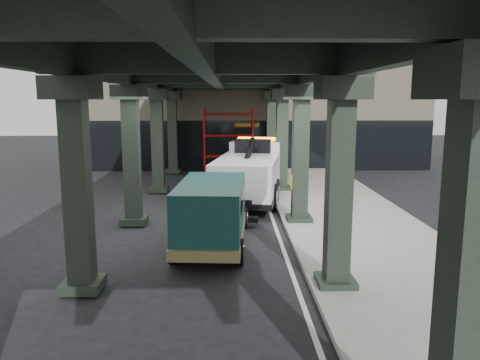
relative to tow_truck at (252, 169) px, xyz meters
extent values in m
plane|color=black|center=(-1.09, -6.58, -1.37)|extent=(90.00, 90.00, 0.00)
cube|color=gray|center=(3.41, -4.58, -1.30)|extent=(5.00, 40.00, 0.15)
cube|color=silver|center=(0.61, -4.58, -1.37)|extent=(0.12, 38.00, 0.01)
cube|color=black|center=(1.51, -16.58, 1.13)|extent=(0.55, 0.55, 5.00)
cube|color=black|center=(1.51, -10.58, 1.13)|extent=(0.55, 0.55, 5.00)
cube|color=black|center=(1.51, -10.58, 3.38)|extent=(1.10, 1.10, 0.50)
cube|color=black|center=(1.51, -10.58, -1.19)|extent=(0.90, 0.90, 0.24)
cube|color=black|center=(1.51, -4.58, 1.13)|extent=(0.55, 0.55, 5.00)
cube|color=black|center=(1.51, -4.58, 3.38)|extent=(1.10, 1.10, 0.50)
cube|color=black|center=(1.51, -4.58, -1.19)|extent=(0.90, 0.90, 0.24)
cube|color=black|center=(1.51, 1.42, 1.13)|extent=(0.55, 0.55, 5.00)
cube|color=black|center=(1.51, 1.42, 3.38)|extent=(1.10, 1.10, 0.50)
cube|color=black|center=(1.51, 1.42, -1.19)|extent=(0.90, 0.90, 0.24)
cube|color=black|center=(1.51, 7.42, 1.13)|extent=(0.55, 0.55, 5.00)
cube|color=black|center=(1.51, 7.42, 3.38)|extent=(1.10, 1.10, 0.50)
cube|color=black|center=(1.51, 7.42, -1.19)|extent=(0.90, 0.90, 0.24)
cube|color=black|center=(-4.49, -10.58, 1.13)|extent=(0.55, 0.55, 5.00)
cube|color=black|center=(-4.49, -10.58, 3.38)|extent=(1.10, 1.10, 0.50)
cube|color=black|center=(-4.49, -10.58, -1.19)|extent=(0.90, 0.90, 0.24)
cube|color=black|center=(-4.49, -4.58, 1.13)|extent=(0.55, 0.55, 5.00)
cube|color=black|center=(-4.49, -4.58, 3.38)|extent=(1.10, 1.10, 0.50)
cube|color=black|center=(-4.49, -4.58, -1.19)|extent=(0.90, 0.90, 0.24)
cube|color=black|center=(-4.49, 1.42, 1.13)|extent=(0.55, 0.55, 5.00)
cube|color=black|center=(-4.49, 1.42, 3.38)|extent=(1.10, 1.10, 0.50)
cube|color=black|center=(-4.49, 1.42, -1.19)|extent=(0.90, 0.90, 0.24)
cube|color=black|center=(-4.49, 7.42, 1.13)|extent=(0.55, 0.55, 5.00)
cube|color=black|center=(-4.49, 7.42, 3.38)|extent=(1.10, 1.10, 0.50)
cube|color=black|center=(-4.49, 7.42, -1.19)|extent=(0.90, 0.90, 0.24)
cube|color=black|center=(1.51, -4.58, 4.18)|extent=(0.35, 32.00, 1.10)
cube|color=black|center=(-4.49, -4.58, 4.18)|extent=(0.35, 32.00, 1.10)
cube|color=black|center=(-1.49, -4.58, 4.18)|extent=(0.35, 32.00, 1.10)
cube|color=black|center=(-1.49, -4.58, 4.88)|extent=(7.40, 32.00, 0.30)
cube|color=#C6B793|center=(0.91, 13.42, 2.63)|extent=(22.00, 10.00, 8.00)
cylinder|color=red|center=(-2.59, 8.32, 0.63)|extent=(0.08, 0.08, 4.00)
cylinder|color=red|center=(-2.59, 7.52, 0.63)|extent=(0.08, 0.08, 4.00)
cylinder|color=red|center=(0.41, 8.32, 0.63)|extent=(0.08, 0.08, 4.00)
cylinder|color=red|center=(0.41, 7.52, 0.63)|extent=(0.08, 0.08, 4.00)
cylinder|color=red|center=(-1.09, 8.32, -0.37)|extent=(3.00, 0.08, 0.08)
cylinder|color=red|center=(-1.09, 8.32, 0.93)|extent=(3.00, 0.08, 0.08)
cylinder|color=red|center=(-1.09, 8.32, 2.23)|extent=(3.00, 0.08, 0.08)
cube|color=black|center=(-0.09, -0.52, -0.66)|extent=(2.25, 7.68, 0.25)
cube|color=white|center=(0.34, 2.03, 0.20)|extent=(2.76, 2.80, 1.83)
cube|color=white|center=(0.51, 3.09, -0.31)|extent=(2.47, 1.09, 0.91)
cube|color=black|center=(0.38, 2.29, 0.71)|extent=(2.42, 1.67, 0.86)
cube|color=white|center=(-0.28, -1.67, 0.00)|extent=(3.24, 5.41, 1.42)
cube|color=orange|center=(0.30, 1.83, 1.22)|extent=(1.85, 0.58, 0.16)
cube|color=black|center=(0.05, 0.33, 1.02)|extent=(1.70, 0.87, 0.61)
cylinder|color=black|center=(-0.24, -1.47, 0.76)|extent=(0.82, 3.55, 1.36)
cube|color=black|center=(-0.70, -4.23, -1.02)|extent=(0.53, 1.45, 0.18)
cube|color=black|center=(-0.82, -4.93, -1.07)|extent=(1.65, 0.52, 0.18)
cylinder|color=black|center=(-0.71, 2.52, -0.81)|extent=(0.53, 1.16, 1.12)
cylinder|color=silver|center=(-0.71, 2.52, -0.81)|extent=(0.49, 0.67, 0.61)
cylinder|color=black|center=(1.49, 2.15, -0.81)|extent=(0.53, 1.16, 1.12)
cylinder|color=silver|center=(1.49, 2.15, -0.81)|extent=(0.49, 0.67, 0.61)
cylinder|color=black|center=(-1.26, -0.79, -0.81)|extent=(0.53, 1.16, 1.12)
cylinder|color=silver|center=(-1.26, -0.79, -0.81)|extent=(0.49, 0.67, 0.61)
cylinder|color=black|center=(0.94, -1.16, -0.81)|extent=(0.53, 1.16, 1.12)
cylinder|color=silver|center=(0.94, -1.16, -0.81)|extent=(0.49, 0.67, 0.61)
cylinder|color=black|center=(-1.48, -2.09, -0.81)|extent=(0.53, 1.16, 1.12)
cylinder|color=silver|center=(-1.48, -2.09, -0.81)|extent=(0.49, 0.67, 0.61)
cylinder|color=black|center=(0.72, -2.46, -0.81)|extent=(0.53, 1.16, 1.12)
cylinder|color=silver|center=(0.72, -2.46, -0.81)|extent=(0.49, 0.67, 0.61)
cube|color=#103A37|center=(-1.41, -5.01, -0.53)|extent=(1.88, 1.09, 0.80)
cube|color=#103A37|center=(-1.57, -7.46, -0.17)|extent=(2.12, 4.12, 1.74)
cube|color=olive|center=(-1.54, -7.10, -0.88)|extent=(2.22, 5.10, 0.31)
cube|color=black|center=(-1.43, -5.37, 0.18)|extent=(1.76, 0.49, 0.74)
cube|color=black|center=(-1.55, -7.19, 0.27)|extent=(2.10, 3.32, 0.49)
cube|color=silver|center=(-1.38, -4.54, -0.88)|extent=(1.78, 0.22, 0.27)
cylinder|color=black|center=(-2.30, -5.00, -1.00)|extent=(0.30, 0.76, 0.75)
cylinder|color=silver|center=(-2.30, -5.00, -1.00)|extent=(0.31, 0.43, 0.41)
cylinder|color=black|center=(-0.52, -5.12, -1.00)|extent=(0.30, 0.76, 0.75)
cylinder|color=silver|center=(-0.52, -5.12, -1.00)|extent=(0.31, 0.43, 0.41)
cylinder|color=black|center=(-2.54, -8.73, -1.00)|extent=(0.30, 0.76, 0.75)
cylinder|color=silver|center=(-2.54, -8.73, -1.00)|extent=(0.31, 0.43, 0.41)
cylinder|color=black|center=(-0.76, -8.84, -1.00)|extent=(0.30, 0.76, 0.75)
cylinder|color=silver|center=(-0.76, -8.84, -1.00)|extent=(0.31, 0.43, 0.41)
camera|label=1|loc=(-1.00, -21.13, 3.13)|focal=35.00mm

